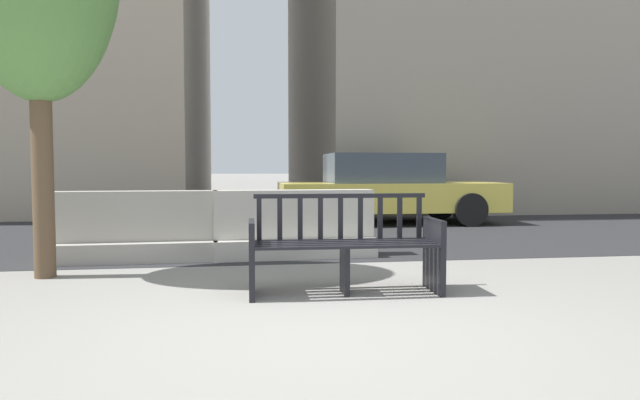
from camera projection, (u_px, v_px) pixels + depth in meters
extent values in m
plane|color=gray|center=(323.00, 330.00, 3.92)|extent=(200.00, 200.00, 0.00)
cube|color=#28282B|center=(263.00, 218.00, 12.51)|extent=(120.00, 12.00, 0.01)
cube|color=black|center=(252.00, 259.00, 4.95)|extent=(0.06, 0.51, 0.66)
cube|color=black|center=(434.00, 255.00, 5.16)|extent=(0.06, 0.51, 0.66)
cube|color=black|center=(345.00, 269.00, 5.06)|extent=(0.05, 0.32, 0.45)
cube|color=black|center=(349.00, 247.00, 4.82)|extent=(1.60, 0.11, 0.02)
cube|color=black|center=(347.00, 245.00, 4.93)|extent=(1.60, 0.11, 0.02)
cube|color=black|center=(345.00, 244.00, 5.05)|extent=(1.60, 0.11, 0.02)
cube|color=black|center=(343.00, 242.00, 5.16)|extent=(1.60, 0.11, 0.02)
cube|color=black|center=(341.00, 240.00, 5.28)|extent=(1.60, 0.11, 0.02)
cube|color=black|center=(341.00, 196.00, 5.26)|extent=(1.60, 0.07, 0.04)
cube|color=black|center=(259.00, 219.00, 5.18)|extent=(0.04, 0.03, 0.38)
cube|color=black|center=(280.00, 219.00, 5.20)|extent=(0.04, 0.03, 0.38)
cube|color=black|center=(300.00, 219.00, 5.23)|extent=(0.04, 0.03, 0.38)
cube|color=black|center=(320.00, 219.00, 5.25)|extent=(0.04, 0.03, 0.38)
cube|color=black|center=(340.00, 218.00, 5.27)|extent=(0.04, 0.03, 0.38)
cube|color=black|center=(360.00, 218.00, 5.30)|extent=(0.04, 0.03, 0.38)
cube|color=black|center=(380.00, 218.00, 5.32)|extent=(0.04, 0.03, 0.38)
cube|color=black|center=(400.00, 218.00, 5.34)|extent=(0.04, 0.03, 0.38)
cube|color=black|center=(419.00, 218.00, 5.37)|extent=(0.04, 0.03, 0.38)
cube|color=black|center=(252.00, 223.00, 4.91)|extent=(0.06, 0.46, 0.03)
cube|color=black|center=(435.00, 221.00, 5.12)|extent=(0.06, 0.46, 0.03)
cube|color=#ADA89E|center=(294.00, 247.00, 7.19)|extent=(2.02, 0.76, 0.24)
cube|color=#ADA89E|center=(294.00, 214.00, 7.16)|extent=(2.01, 0.38, 0.60)
cube|color=#9E998E|center=(134.00, 251.00, 6.87)|extent=(2.02, 0.73, 0.24)
cube|color=#9E998E|center=(133.00, 216.00, 6.84)|extent=(2.01, 0.35, 0.60)
cylinder|color=brown|center=(42.00, 157.00, 5.75)|extent=(0.21, 0.21, 2.45)
cube|color=#DBC64C|center=(390.00, 196.00, 11.42)|extent=(4.39, 1.78, 0.56)
cube|color=#38424C|center=(381.00, 168.00, 11.36)|extent=(2.14, 1.55, 0.58)
cylinder|color=black|center=(440.00, 204.00, 12.43)|extent=(0.64, 0.23, 0.64)
cylinder|color=black|center=(470.00, 210.00, 10.81)|extent=(0.64, 0.23, 0.64)
cylinder|color=black|center=(317.00, 205.00, 12.06)|extent=(0.64, 0.23, 0.64)
cylinder|color=black|center=(329.00, 211.00, 10.43)|extent=(0.64, 0.23, 0.64)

